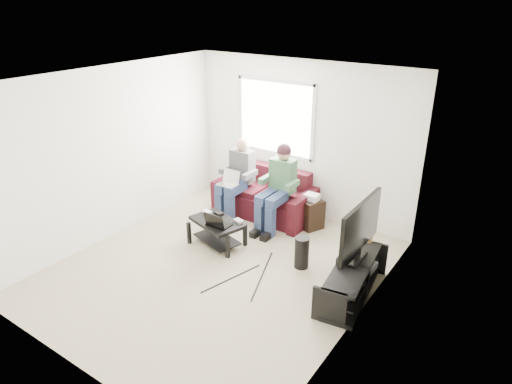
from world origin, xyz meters
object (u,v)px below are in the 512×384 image
tv_stand (352,281)px  subwoofer (302,252)px  coffee_table (217,227)px  sofa (266,198)px  tv (360,228)px  end_table (311,213)px

tv_stand → subwoofer: 0.87m
subwoofer → coffee_table: bearing=-172.5°
sofa → tv_stand: sofa is taller
tv_stand → tv: size_ratio=1.28×
coffee_table → end_table: 1.59m
coffee_table → tv_stand: size_ratio=0.64×
coffee_table → subwoofer: bearing=7.5°
subwoofer → end_table: size_ratio=0.78×
sofa → tv: (2.17, -1.23, 0.61)m
tv_stand → subwoofer: size_ratio=3.07×
sofa → end_table: bearing=-0.4°
sofa → tv: tv is taller
sofa → tv_stand: size_ratio=1.19×
tv → subwoofer: (-0.84, 0.11, -0.68)m
coffee_table → subwoofer: size_ratio=1.97×
sofa → end_table: sofa is taller
subwoofer → sofa: bearing=139.8°
subwoofer → end_table: (-0.45, 1.12, 0.04)m
sofa → coffee_table: (-0.03, -1.30, -0.01)m
sofa → subwoofer: sofa is taller
tv → end_table: size_ratio=1.86×
tv_stand → coffee_table: bearing=179.2°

